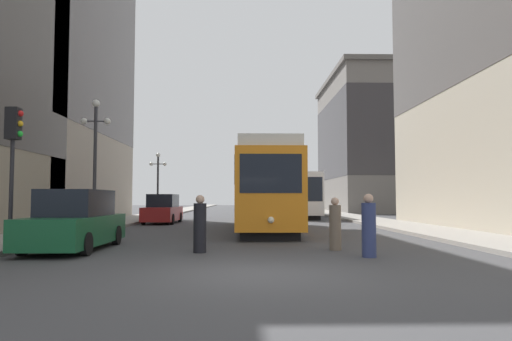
{
  "coord_description": "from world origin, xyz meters",
  "views": [
    {
      "loc": [
        -0.25,
        -9.78,
        1.55
      ],
      "look_at": [
        0.2,
        9.5,
        2.7
      ],
      "focal_mm": 32.96,
      "sensor_mm": 36.0,
      "label": 1
    }
  ],
  "objects_px": {
    "transit_bus": "(297,194)",
    "pedestrian_crossing_far": "(335,226)",
    "parked_car_left_near": "(75,222)",
    "lamp_post_left_near": "(95,144)",
    "pedestrian_crossing_near": "(200,226)",
    "streetcar": "(264,187)",
    "parked_car_left_mid": "(163,210)",
    "lamp_post_left_far": "(158,174)",
    "pedestrian_on_sidewalk": "(369,228)",
    "traffic_light_near_left": "(13,139)"
  },
  "relations": [
    {
      "from": "pedestrian_crossing_near",
      "to": "traffic_light_near_left",
      "type": "bearing_deg",
      "value": -31.77
    },
    {
      "from": "pedestrian_on_sidewalk",
      "to": "lamp_post_left_near",
      "type": "relative_size",
      "value": 0.28
    },
    {
      "from": "pedestrian_on_sidewalk",
      "to": "lamp_post_left_near",
      "type": "height_order",
      "value": "lamp_post_left_near"
    },
    {
      "from": "transit_bus",
      "to": "traffic_light_near_left",
      "type": "bearing_deg",
      "value": -113.43
    },
    {
      "from": "transit_bus",
      "to": "parked_car_left_mid",
      "type": "distance_m",
      "value": 13.37
    },
    {
      "from": "pedestrian_on_sidewalk",
      "to": "traffic_light_near_left",
      "type": "height_order",
      "value": "traffic_light_near_left"
    },
    {
      "from": "parked_car_left_near",
      "to": "lamp_post_left_near",
      "type": "height_order",
      "value": "lamp_post_left_near"
    },
    {
      "from": "parked_car_left_mid",
      "to": "lamp_post_left_far",
      "type": "height_order",
      "value": "lamp_post_left_far"
    },
    {
      "from": "parked_car_left_near",
      "to": "pedestrian_on_sidewalk",
      "type": "distance_m",
      "value": 8.69
    },
    {
      "from": "transit_bus",
      "to": "lamp_post_left_far",
      "type": "relative_size",
      "value": 2.49
    },
    {
      "from": "streetcar",
      "to": "pedestrian_crossing_near",
      "type": "xyz_separation_m",
      "value": [
        -2.23,
        -9.31,
        -1.33
      ]
    },
    {
      "from": "traffic_light_near_left",
      "to": "pedestrian_on_sidewalk",
      "type": "bearing_deg",
      "value": -8.36
    },
    {
      "from": "streetcar",
      "to": "pedestrian_on_sidewalk",
      "type": "bearing_deg",
      "value": -77.17
    },
    {
      "from": "pedestrian_on_sidewalk",
      "to": "traffic_light_near_left",
      "type": "xyz_separation_m",
      "value": [
        -10.13,
        1.49,
        2.52
      ]
    },
    {
      "from": "pedestrian_crossing_near",
      "to": "lamp_post_left_far",
      "type": "xyz_separation_m",
      "value": [
        -5.76,
        24.57,
        2.77
      ]
    },
    {
      "from": "pedestrian_crossing_far",
      "to": "traffic_light_near_left",
      "type": "distance_m",
      "value": 9.91
    },
    {
      "from": "lamp_post_left_far",
      "to": "pedestrian_crossing_near",
      "type": "bearing_deg",
      "value": -76.8
    },
    {
      "from": "parked_car_left_mid",
      "to": "traffic_light_near_left",
      "type": "distance_m",
      "value": 16.05
    },
    {
      "from": "pedestrian_on_sidewalk",
      "to": "lamp_post_left_far",
      "type": "distance_m",
      "value": 27.87
    },
    {
      "from": "parked_car_left_near",
      "to": "lamp_post_left_far",
      "type": "relative_size",
      "value": 0.96
    },
    {
      "from": "parked_car_left_mid",
      "to": "traffic_light_near_left",
      "type": "relative_size",
      "value": 1.18
    },
    {
      "from": "transit_bus",
      "to": "pedestrian_on_sidewalk",
      "type": "height_order",
      "value": "transit_bus"
    },
    {
      "from": "traffic_light_near_left",
      "to": "streetcar",
      "type": "bearing_deg",
      "value": 49.14
    },
    {
      "from": "parked_car_left_near",
      "to": "pedestrian_on_sidewalk",
      "type": "relative_size",
      "value": 2.93
    },
    {
      "from": "parked_car_left_near",
      "to": "parked_car_left_mid",
      "type": "distance_m",
      "value": 15.24
    },
    {
      "from": "parked_car_left_mid",
      "to": "lamp_post_left_near",
      "type": "height_order",
      "value": "lamp_post_left_near"
    },
    {
      "from": "transit_bus",
      "to": "lamp_post_left_near",
      "type": "distance_m",
      "value": 20.48
    },
    {
      "from": "pedestrian_crossing_far",
      "to": "lamp_post_left_far",
      "type": "relative_size",
      "value": 0.31
    },
    {
      "from": "traffic_light_near_left",
      "to": "lamp_post_left_near",
      "type": "bearing_deg",
      "value": 91.51
    },
    {
      "from": "pedestrian_crossing_far",
      "to": "pedestrian_on_sidewalk",
      "type": "height_order",
      "value": "pedestrian_on_sidewalk"
    },
    {
      "from": "pedestrian_on_sidewalk",
      "to": "lamp_post_left_far",
      "type": "bearing_deg",
      "value": 16.58
    },
    {
      "from": "streetcar",
      "to": "parked_car_left_mid",
      "type": "bearing_deg",
      "value": 132.0
    },
    {
      "from": "pedestrian_crossing_far",
      "to": "lamp_post_left_near",
      "type": "relative_size",
      "value": 0.26
    },
    {
      "from": "transit_bus",
      "to": "pedestrian_crossing_far",
      "type": "relative_size",
      "value": 8.03
    },
    {
      "from": "parked_car_left_near",
      "to": "lamp_post_left_near",
      "type": "xyz_separation_m",
      "value": [
        -1.9,
        7.7,
        3.25
      ]
    },
    {
      "from": "pedestrian_crossing_far",
      "to": "lamp_post_left_near",
      "type": "xyz_separation_m",
      "value": [
        -9.79,
        7.98,
        3.36
      ]
    },
    {
      "from": "pedestrian_crossing_near",
      "to": "transit_bus",
      "type": "bearing_deg",
      "value": -130.88
    },
    {
      "from": "pedestrian_crossing_far",
      "to": "streetcar",
      "type": "bearing_deg",
      "value": -14.93
    },
    {
      "from": "parked_car_left_near",
      "to": "lamp_post_left_far",
      "type": "distance_m",
      "value": 23.93
    },
    {
      "from": "transit_bus",
      "to": "pedestrian_crossing_far",
      "type": "xyz_separation_m",
      "value": [
        -1.61,
        -24.86,
        -1.21
      ]
    },
    {
      "from": "streetcar",
      "to": "transit_bus",
      "type": "bearing_deg",
      "value": 78.2
    },
    {
      "from": "pedestrian_crossing_near",
      "to": "pedestrian_crossing_far",
      "type": "xyz_separation_m",
      "value": [
        4.02,
        0.58,
        -0.03
      ]
    },
    {
      "from": "streetcar",
      "to": "parked_car_left_near",
      "type": "distance_m",
      "value": 10.49
    },
    {
      "from": "pedestrian_crossing_near",
      "to": "pedestrian_on_sidewalk",
      "type": "relative_size",
      "value": 0.98
    },
    {
      "from": "transit_bus",
      "to": "pedestrian_on_sidewalk",
      "type": "relative_size",
      "value": 7.58
    },
    {
      "from": "parked_car_left_mid",
      "to": "lamp_post_left_near",
      "type": "relative_size",
      "value": 0.8
    },
    {
      "from": "traffic_light_near_left",
      "to": "lamp_post_left_far",
      "type": "height_order",
      "value": "lamp_post_left_far"
    },
    {
      "from": "parked_car_left_mid",
      "to": "pedestrian_crossing_near",
      "type": "height_order",
      "value": "parked_car_left_mid"
    },
    {
      "from": "streetcar",
      "to": "lamp_post_left_near",
      "type": "relative_size",
      "value": 2.11
    },
    {
      "from": "pedestrian_crossing_near",
      "to": "pedestrian_on_sidewalk",
      "type": "bearing_deg",
      "value": 137.4
    }
  ]
}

